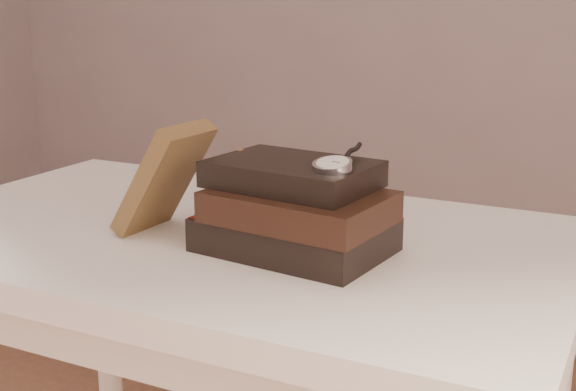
% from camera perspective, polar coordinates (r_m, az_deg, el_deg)
% --- Properties ---
extents(table, '(1.00, 0.60, 0.75)m').
position_cam_1_polar(table, '(1.14, -4.72, -6.98)').
color(table, silver).
rests_on(table, ground).
extents(book_stack, '(0.26, 0.19, 0.12)m').
position_cam_1_polar(book_stack, '(1.00, 0.58, -1.13)').
color(book_stack, black).
rests_on(book_stack, table).
extents(journal, '(0.12, 0.12, 0.16)m').
position_cam_1_polar(journal, '(1.08, -9.32, 1.30)').
color(journal, '#47321B').
rests_on(journal, table).
extents(pocket_watch, '(0.06, 0.15, 0.02)m').
position_cam_1_polar(pocket_watch, '(0.94, 3.54, 2.43)').
color(pocket_watch, silver).
rests_on(pocket_watch, book_stack).
extents(eyeglasses, '(0.11, 0.13, 0.05)m').
position_cam_1_polar(eyeglasses, '(1.10, -0.90, 1.12)').
color(eyeglasses, silver).
rests_on(eyeglasses, book_stack).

